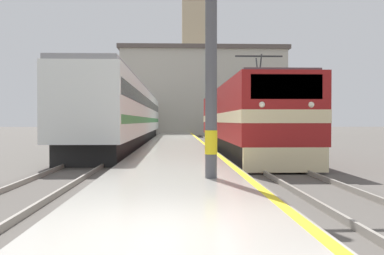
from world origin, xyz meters
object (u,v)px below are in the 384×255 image
Objects in this scene: passenger_train at (130,115)px; clock_tower at (194,31)px; locomotive_train at (242,119)px; catenary_mast at (215,37)px.

clock_tower reaches higher than passenger_train.
locomotive_train reaches higher than passenger_train.
locomotive_train is at bearing -89.11° from clock_tower.
locomotive_train is 13.09m from catenary_mast.
clock_tower is (6.26, 36.34, 13.57)m from passenger_train.
locomotive_train is at bearing -54.13° from passenger_train.
passenger_train is (-6.98, 9.65, 0.39)m from locomotive_train.
locomotive_train is 2.73× the size of catenary_mast.
passenger_train is at bearing 101.17° from catenary_mast.
passenger_train is 4.91× the size of catenary_mast.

